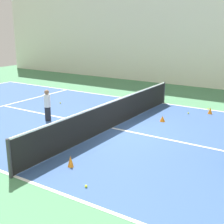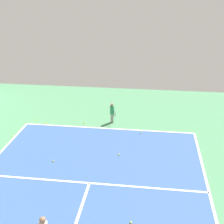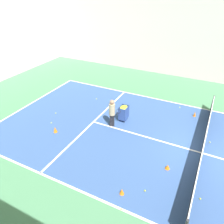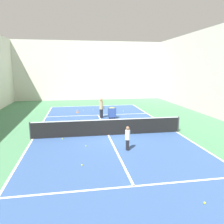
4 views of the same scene
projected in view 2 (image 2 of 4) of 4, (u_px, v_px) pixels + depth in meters
line_baseline_near at (108, 128)px, 17.06m from camera, size 9.27×0.10×0.00m
line_service_near at (89, 183)px, 12.39m from camera, size 9.27×0.10×0.00m
player_near_baseline at (112, 112)px, 17.54m from camera, size 0.41×0.54×1.18m
tennis_ball_0 at (53, 161)px, 13.88m from camera, size 0.07×0.07×0.07m
tennis_ball_1 at (119, 155)px, 14.39m from camera, size 0.07×0.07×0.07m
tennis_ball_5 at (131, 222)px, 10.31m from camera, size 0.07×0.07×0.07m
tennis_ball_6 at (141, 133)px, 16.50m from camera, size 0.07×0.07×0.07m
tennis_ball_12 at (46, 123)px, 17.60m from camera, size 0.07×0.07×0.07m
tennis_ball_14 at (84, 123)px, 17.68m from camera, size 0.07×0.07×0.07m
tennis_ball_15 at (36, 120)px, 18.01m from camera, size 0.07×0.07×0.07m
tennis_ball_16 at (13, 136)px, 16.13m from camera, size 0.07×0.07×0.07m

